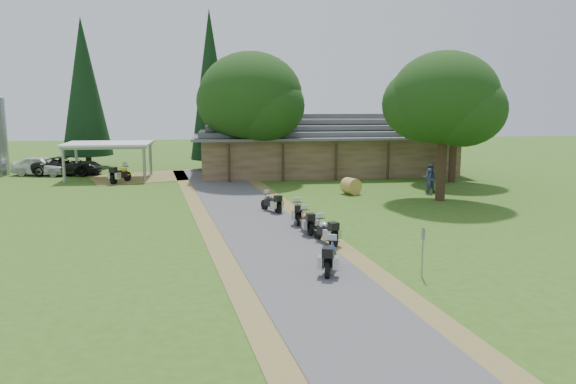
{
  "coord_description": "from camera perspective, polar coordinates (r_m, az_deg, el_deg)",
  "views": [
    {
      "loc": [
        -2.48,
        -21.55,
        6.42
      ],
      "look_at": [
        0.75,
        5.82,
        1.6
      ],
      "focal_mm": 35.0,
      "sensor_mm": 36.0,
      "label": 1
    }
  ],
  "objects": [
    {
      "name": "car_dark_suv",
      "position": [
        48.4,
        -21.46,
        2.95
      ],
      "size": [
        3.21,
        6.1,
        2.23
      ],
      "primitive_type": "imported",
      "rotation": [
        0.0,
        0.0,
        1.44
      ],
      "color": "black",
      "rests_on": "ground"
    },
    {
      "name": "motorcycle_row_c",
      "position": [
        26.28,
        1.92,
        -2.87
      ],
      "size": [
        0.74,
        1.82,
        1.21
      ],
      "primitive_type": null,
      "rotation": [
        0.0,
        0.0,
        1.66
      ],
      "color": "gold",
      "rests_on": "ground"
    },
    {
      "name": "carport",
      "position": [
        45.1,
        -17.72,
        3.05
      ],
      "size": [
        6.41,
        4.29,
        2.77
      ],
      "primitive_type": null,
      "rotation": [
        0.0,
        0.0,
        -0.0
      ],
      "color": "silver",
      "rests_on": "ground"
    },
    {
      "name": "oak_lodge_left",
      "position": [
        42.28,
        -3.79,
        8.06
      ],
      "size": [
        7.69,
        7.69,
        10.12
      ],
      "primitive_type": null,
      "color": "#143610",
      "rests_on": "ground"
    },
    {
      "name": "motorcycle_carport_a",
      "position": [
        42.81,
        -16.65,
        1.84
      ],
      "size": [
        1.54,
        2.15,
        1.42
      ],
      "primitive_type": null,
      "rotation": [
        0.0,
        0.0,
        1.1
      ],
      "color": "yellow",
      "rests_on": "ground"
    },
    {
      "name": "oak_driveway",
      "position": [
        35.03,
        15.53,
        7.28
      ],
      "size": [
        6.45,
        6.45,
        10.04
      ],
      "primitive_type": null,
      "color": "#143610",
      "rests_on": "ground"
    },
    {
      "name": "sign_post",
      "position": [
        20.48,
        13.51,
        -5.98
      ],
      "size": [
        0.33,
        0.05,
        1.81
      ],
      "primitive_type": null,
      "color": "gray",
      "rests_on": "ground"
    },
    {
      "name": "motorcycle_row_d",
      "position": [
        28.18,
        1.0,
        -1.99
      ],
      "size": [
        0.74,
        1.81,
        1.21
      ],
      "primitive_type": null,
      "rotation": [
        0.0,
        0.0,
        1.48
      ],
      "color": "#CC6415",
      "rests_on": "ground"
    },
    {
      "name": "oak_lodge_right",
      "position": [
        42.66,
        16.57,
        7.15
      ],
      "size": [
        5.79,
        5.79,
        9.31
      ],
      "primitive_type": null,
      "color": "#143610",
      "rests_on": "ground"
    },
    {
      "name": "person_a",
      "position": [
        37.74,
        14.09,
        1.32
      ],
      "size": [
        0.68,
        0.66,
        1.94
      ],
      "primitive_type": "imported",
      "rotation": [
        0.0,
        0.0,
        3.83
      ],
      "color": "#333C5E",
      "rests_on": "ground"
    },
    {
      "name": "cedar_near",
      "position": [
        48.24,
        -7.85,
        10.17
      ],
      "size": [
        3.61,
        3.61,
        13.4
      ],
      "primitive_type": "cone",
      "color": "black",
      "rests_on": "ground"
    },
    {
      "name": "motorcycle_row_a",
      "position": [
        20.58,
        4.32,
        -6.43
      ],
      "size": [
        1.14,
        1.95,
        1.27
      ],
      "primitive_type": null,
      "rotation": [
        0.0,
        0.0,
        1.26
      ],
      "color": "#1A2D9C",
      "rests_on": "ground"
    },
    {
      "name": "ground",
      "position": [
        22.62,
        -0.16,
        -6.57
      ],
      "size": [
        120.0,
        120.0,
        0.0
      ],
      "primitive_type": "plane",
      "color": "#345919",
      "rests_on": "ground"
    },
    {
      "name": "motorcycle_row_b",
      "position": [
        24.48,
        3.81,
        -3.82
      ],
      "size": [
        1.12,
        1.88,
        1.23
      ],
      "primitive_type": null,
      "rotation": [
        0.0,
        0.0,
        1.89
      ],
      "color": "#A2A3A9",
      "rests_on": "ground"
    },
    {
      "name": "lodge",
      "position": [
        46.5,
        3.81,
        5.01
      ],
      "size": [
        21.4,
        9.4,
        4.9
      ],
      "primitive_type": null,
      "color": "brown",
      "rests_on": "ground"
    },
    {
      "name": "person_b",
      "position": [
        38.25,
        14.2,
        1.62
      ],
      "size": [
        0.76,
        0.69,
        2.19
      ],
      "primitive_type": "imported",
      "rotation": [
        0.0,
        0.0,
        2.64
      ],
      "color": "#333C5E",
      "rests_on": "ground"
    },
    {
      "name": "motorcycle_row_e",
      "position": [
        30.92,
        -1.72,
        -0.99
      ],
      "size": [
        1.29,
        1.72,
        1.14
      ],
      "primitive_type": null,
      "rotation": [
        0.0,
        0.0,
        2.09
      ],
      "color": "black",
      "rests_on": "ground"
    },
    {
      "name": "cedar_far",
      "position": [
        52.24,
        -19.96,
        9.39
      ],
      "size": [
        4.29,
        4.29,
        12.93
      ],
      "primitive_type": "cone",
      "color": "black",
      "rests_on": "ground"
    },
    {
      "name": "driveway",
      "position": [
        26.41,
        -2.24,
        -4.15
      ],
      "size": [
        51.95,
        51.95,
        0.0
      ],
      "primitive_type": "plane",
      "rotation": [
        0.0,
        0.0,
        0.14
      ],
      "color": "#4C4C4F",
      "rests_on": "ground"
    },
    {
      "name": "hay_bale",
      "position": [
        36.6,
        6.42,
        0.6
      ],
      "size": [
        1.37,
        1.32,
        1.06
      ],
      "primitive_type": "cylinder",
      "rotation": [
        1.57,
        0.0,
        0.43
      ],
      "color": "olive",
      "rests_on": "ground"
    },
    {
      "name": "car_white_sedan",
      "position": [
        48.93,
        -23.79,
        2.69
      ],
      "size": [
        3.91,
        6.27,
        1.94
      ],
      "primitive_type": "imported",
      "rotation": [
        0.0,
        0.0,
        1.3
      ],
      "color": "silver",
      "rests_on": "ground"
    }
  ]
}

